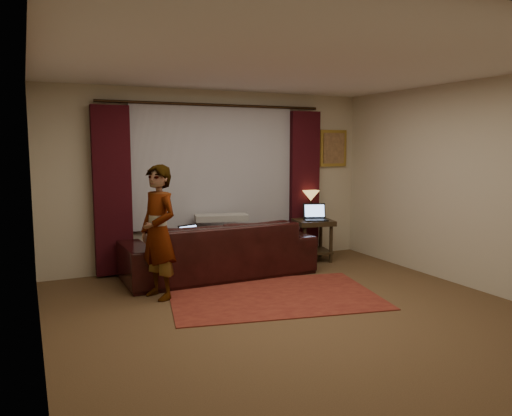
{
  "coord_description": "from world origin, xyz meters",
  "views": [
    {
      "loc": [
        -2.56,
        -4.54,
        1.79
      ],
      "look_at": [
        0.1,
        1.2,
        1.0
      ],
      "focal_mm": 35.0,
      "sensor_mm": 36.0,
      "label": 1
    }
  ],
  "objects_px": {
    "sofa": "(218,238)",
    "tiffany_lamp": "(311,204)",
    "laptop_sofa": "(194,234)",
    "person": "(158,232)",
    "end_table": "(313,240)",
    "laptop_table": "(316,212)"
  },
  "relations": [
    {
      "from": "end_table",
      "to": "person",
      "type": "height_order",
      "value": "person"
    },
    {
      "from": "sofa",
      "to": "tiffany_lamp",
      "type": "height_order",
      "value": "tiffany_lamp"
    },
    {
      "from": "sofa",
      "to": "person",
      "type": "height_order",
      "value": "person"
    },
    {
      "from": "sofa",
      "to": "person",
      "type": "xyz_separation_m",
      "value": [
        -0.99,
        -0.66,
        0.27
      ]
    },
    {
      "from": "end_table",
      "to": "laptop_table",
      "type": "height_order",
      "value": "laptop_table"
    },
    {
      "from": "laptop_sofa",
      "to": "end_table",
      "type": "height_order",
      "value": "laptop_sofa"
    },
    {
      "from": "laptop_sofa",
      "to": "person",
      "type": "relative_size",
      "value": 0.21
    },
    {
      "from": "laptop_sofa",
      "to": "sofa",
      "type": "bearing_deg",
      "value": 2.21
    },
    {
      "from": "sofa",
      "to": "tiffany_lamp",
      "type": "bearing_deg",
      "value": -166.61
    },
    {
      "from": "sofa",
      "to": "end_table",
      "type": "relative_size",
      "value": 4.01
    },
    {
      "from": "laptop_table",
      "to": "sofa",
      "type": "bearing_deg",
      "value": -154.71
    },
    {
      "from": "laptop_sofa",
      "to": "tiffany_lamp",
      "type": "xyz_separation_m",
      "value": [
        2.14,
        0.59,
        0.23
      ]
    },
    {
      "from": "tiffany_lamp",
      "to": "person",
      "type": "distance_m",
      "value": 2.94
    },
    {
      "from": "end_table",
      "to": "tiffany_lamp",
      "type": "height_order",
      "value": "tiffany_lamp"
    },
    {
      "from": "sofa",
      "to": "laptop_table",
      "type": "xyz_separation_m",
      "value": [
        1.66,
        0.16,
        0.25
      ]
    },
    {
      "from": "end_table",
      "to": "person",
      "type": "bearing_deg",
      "value": -161.13
    },
    {
      "from": "end_table",
      "to": "tiffany_lamp",
      "type": "xyz_separation_m",
      "value": [
        0.06,
        0.19,
        0.54
      ]
    },
    {
      "from": "tiffany_lamp",
      "to": "laptop_table",
      "type": "distance_m",
      "value": 0.3
    },
    {
      "from": "tiffany_lamp",
      "to": "person",
      "type": "height_order",
      "value": "person"
    },
    {
      "from": "tiffany_lamp",
      "to": "person",
      "type": "relative_size",
      "value": 0.28
    },
    {
      "from": "laptop_sofa",
      "to": "laptop_table",
      "type": "distance_m",
      "value": 2.09
    },
    {
      "from": "laptop_table",
      "to": "person",
      "type": "relative_size",
      "value": 0.24
    }
  ]
}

